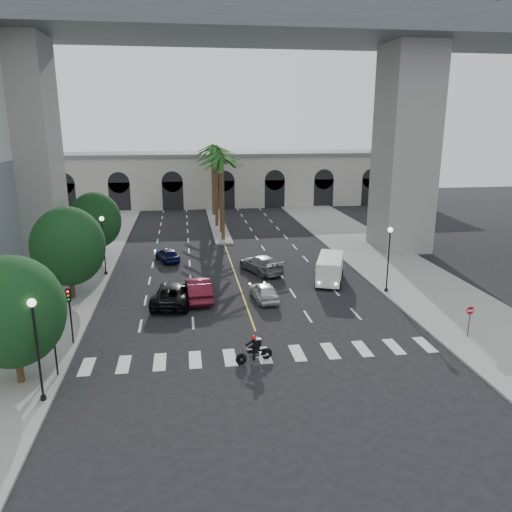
{
  "coord_description": "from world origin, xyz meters",
  "views": [
    {
      "loc": [
        -4.28,
        -27.8,
        13.14
      ],
      "look_at": [
        0.62,
        6.0,
        4.0
      ],
      "focal_mm": 35.0,
      "sensor_mm": 36.0,
      "label": 1
    }
  ],
  "objects": [
    {
      "name": "bridge",
      "position": [
        3.42,
        22.0,
        18.51
      ],
      "size": [
        75.0,
        13.0,
        26.0
      ],
      "color": "gray",
      "rests_on": "ground"
    },
    {
      "name": "car_c",
      "position": [
        -5.3,
        8.03,
        0.81
      ],
      "size": [
        3.65,
        6.23,
        1.63
      ],
      "primitive_type": "imported",
      "rotation": [
        0.0,
        0.0,
        2.97
      ],
      "color": "black",
      "rests_on": "ground"
    },
    {
      "name": "palm_f",
      "position": [
        0.2,
        48.0,
        9.46
      ],
      "size": [
        3.2,
        3.2,
        10.7
      ],
      "color": "#47331E",
      "rests_on": "ground"
    },
    {
      "name": "do_not_enter_sign",
      "position": [
        13.0,
        -1.1,
        1.58
      ],
      "size": [
        0.53,
        0.07,
        2.17
      ],
      "rotation": [
        0.0,
        0.0,
        0.08
      ],
      "color": "black",
      "rests_on": "ground"
    },
    {
      "name": "cargo_van",
      "position": [
        7.71,
        11.34,
        1.24
      ],
      "size": [
        3.63,
        5.57,
        2.22
      ],
      "rotation": [
        0.0,
        0.0,
        -0.36
      ],
      "color": "white",
      "rests_on": "ground"
    },
    {
      "name": "pier_building",
      "position": [
        0.0,
        55.0,
        4.27
      ],
      "size": [
        71.0,
        10.5,
        8.5
      ],
      "color": "beige",
      "rests_on": "ground"
    },
    {
      "name": "sidewalk_left",
      "position": [
        -15.0,
        15.0,
        0.07
      ],
      "size": [
        8.0,
        100.0,
        0.15
      ],
      "primitive_type": "cube",
      "color": "gray",
      "rests_on": "ground"
    },
    {
      "name": "lamp_post_right",
      "position": [
        11.4,
        8.0,
        3.22
      ],
      "size": [
        0.4,
        0.4,
        5.35
      ],
      "color": "black",
      "rests_on": "ground"
    },
    {
      "name": "palm_d",
      "position": [
        0.15,
        40.0,
        9.65
      ],
      "size": [
        3.2,
        3.2,
        10.9
      ],
      "color": "#47331E",
      "rests_on": "ground"
    },
    {
      "name": "median",
      "position": [
        0.0,
        38.0,
        0.1
      ],
      "size": [
        2.0,
        24.0,
        0.2
      ],
      "primitive_type": "cube",
      "color": "gray",
      "rests_on": "ground"
    },
    {
      "name": "car_b",
      "position": [
        -3.47,
        8.65,
        0.85
      ],
      "size": [
        2.09,
        5.26,
        1.7
      ],
      "primitive_type": "imported",
      "rotation": [
        0.0,
        0.0,
        3.2
      ],
      "color": "#57111F",
      "rests_on": "ground"
    },
    {
      "name": "traffic_signal_far",
      "position": [
        -11.3,
        1.5,
        2.51
      ],
      "size": [
        0.25,
        0.18,
        3.65
      ],
      "color": "black",
      "rests_on": "ground"
    },
    {
      "name": "palm_b",
      "position": [
        0.1,
        32.0,
        9.37
      ],
      "size": [
        3.2,
        3.2,
        10.6
      ],
      "color": "#47331E",
      "rests_on": "ground"
    },
    {
      "name": "palm_c",
      "position": [
        -0.2,
        36.0,
        8.91
      ],
      "size": [
        3.2,
        3.2,
        10.1
      ],
      "color": "#47331E",
      "rests_on": "ground"
    },
    {
      "name": "motorcycle_rider",
      "position": [
        -0.62,
        -2.2,
        0.74
      ],
      "size": [
        2.18,
        0.86,
        1.63
      ],
      "rotation": [
        0.0,
        0.0,
        0.31
      ],
      "color": "black",
      "rests_on": "ground"
    },
    {
      "name": "ground",
      "position": [
        0.0,
        0.0,
        0.0
      ],
      "size": [
        140.0,
        140.0,
        0.0
      ],
      "primitive_type": "plane",
      "color": "black",
      "rests_on": "ground"
    },
    {
      "name": "palm_a",
      "position": [
        0.0,
        28.0,
        9.1
      ],
      "size": [
        3.2,
        3.2,
        10.3
      ],
      "color": "#47331E",
      "rests_on": "ground"
    },
    {
      "name": "palm_e",
      "position": [
        -0.1,
        44.0,
        9.19
      ],
      "size": [
        3.2,
        3.2,
        10.4
      ],
      "color": "#47331E",
      "rests_on": "ground"
    },
    {
      "name": "car_e",
      "position": [
        -6.11,
        20.05,
        0.67
      ],
      "size": [
        2.78,
        4.22,
        1.34
      ],
      "primitive_type": "imported",
      "rotation": [
        0.0,
        0.0,
        3.48
      ],
      "color": "#0D123F",
      "rests_on": "ground"
    },
    {
      "name": "sidewalk_right",
      "position": [
        15.0,
        15.0,
        0.07
      ],
      "size": [
        8.0,
        100.0,
        0.15
      ],
      "primitive_type": "cube",
      "color": "gray",
      "rests_on": "ground"
    },
    {
      "name": "lamp_post_left_near",
      "position": [
        -11.4,
        -5.0,
        3.22
      ],
      "size": [
        0.4,
        0.4,
        5.35
      ],
      "color": "black",
      "rests_on": "ground"
    },
    {
      "name": "street_tree_near",
      "position": [
        -13.0,
        -3.0,
        4.02
      ],
      "size": [
        5.2,
        5.2,
        6.89
      ],
      "color": "#382616",
      "rests_on": "ground"
    },
    {
      "name": "pedestrian_b",
      "position": [
        -15.85,
        3.58,
        1.08
      ],
      "size": [
        1.0,
        0.83,
        1.87
      ],
      "primitive_type": "imported",
      "rotation": [
        0.0,
        0.0,
        -0.15
      ],
      "color": "black",
      "rests_on": "sidewalk_left"
    },
    {
      "name": "street_tree_mid",
      "position": [
        -13.0,
        10.0,
        4.21
      ],
      "size": [
        5.44,
        5.44,
        7.21
      ],
      "color": "#382616",
      "rests_on": "ground"
    },
    {
      "name": "street_tree_far",
      "position": [
        -13.0,
        22.0,
        3.9
      ],
      "size": [
        5.04,
        5.04,
        6.68
      ],
      "color": "#382616",
      "rests_on": "ground"
    },
    {
      "name": "car_a",
      "position": [
        1.5,
        7.81,
        0.69
      ],
      "size": [
        2.04,
        4.2,
        1.38
      ],
      "primitive_type": "imported",
      "rotation": [
        0.0,
        0.0,
        3.24
      ],
      "color": "silver",
      "rests_on": "ground"
    },
    {
      "name": "lamp_post_left_far",
      "position": [
        -11.4,
        16.0,
        3.22
      ],
      "size": [
        0.4,
        0.4,
        5.35
      ],
      "color": "black",
      "rests_on": "ground"
    },
    {
      "name": "car_d",
      "position": [
        2.39,
        15.05,
        0.78
      ],
      "size": [
        4.01,
        5.81,
        1.56
      ],
      "primitive_type": "imported",
      "rotation": [
        0.0,
        0.0,
        3.52
      ],
      "color": "slate",
      "rests_on": "ground"
    },
    {
      "name": "traffic_signal_near",
      "position": [
        -11.3,
        -2.5,
        2.51
      ],
      "size": [
        0.25,
        0.18,
        3.65
      ],
      "color": "black",
      "rests_on": "ground"
    }
  ]
}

